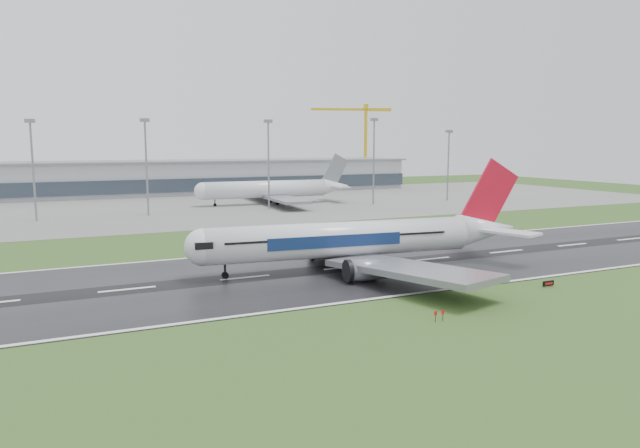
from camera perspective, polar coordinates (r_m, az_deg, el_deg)
name	(u,v)px	position (r m, az deg, el deg)	size (l,w,h in m)	color
ground	(345,268)	(110.68, 2.52, -4.38)	(520.00, 520.00, 0.00)	#2C4C1B
runway	(345,268)	(110.67, 2.52, -4.35)	(400.00, 45.00, 0.10)	black
apron	(198,205)	(227.81, -12.02, 1.83)	(400.00, 130.00, 0.08)	slate
terminal	(169,178)	(285.89, -14.74, 4.45)	(240.00, 36.00, 15.00)	#9599A0
main_airliner	(364,217)	(108.58, 4.42, 0.70)	(66.73, 63.55, 19.70)	silver
parked_airliner	(272,180)	(227.82, -4.80, 4.37)	(64.49, 60.05, 18.90)	silver
tower_crane	(366,145)	(339.27, 4.54, 7.84)	(47.10, 2.57, 46.32)	gold
runway_sign	(548,284)	(103.39, 21.70, -5.53)	(2.30, 0.26, 1.04)	black
floodmast_1	(33,173)	(196.38, -26.55, 4.59)	(0.64, 0.64, 29.93)	gray
floodmast_2	(147,169)	(198.18, -16.82, 5.22)	(0.64, 0.64, 30.71)	gray
floodmast_3	(269,167)	(208.35, -5.12, 5.69)	(0.64, 0.64, 31.06)	gray
floodmast_4	(374,163)	(226.65, 5.35, 6.03)	(0.64, 0.64, 32.40)	gray
floodmast_5	(448,167)	(246.58, 12.59, 5.54)	(0.64, 0.64, 28.18)	gray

